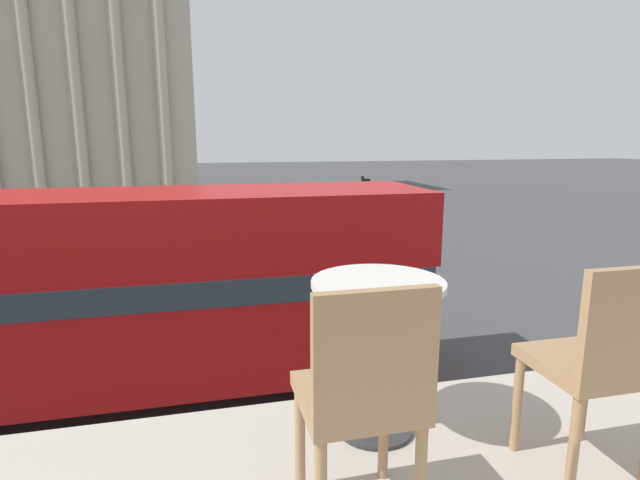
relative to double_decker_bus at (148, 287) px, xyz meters
The scene contains 12 objects.
double_decker_bus is the anchor object (origin of this frame).
cafe_dining_table 7.52m from the double_decker_bus, 76.10° to the right, with size 0.60×0.60×0.73m.
cafe_chair_0 8.00m from the double_decker_bus, 78.91° to the right, with size 0.40×0.40×0.91m.
cafe_chair_1 8.20m from the double_decker_bus, 72.04° to the right, with size 0.40×0.40×0.91m.
plaza_building_left 41.73m from the double_decker_bus, 105.85° to the left, with size 24.20×11.46×25.91m.
traffic_light_near 3.25m from the double_decker_bus, 130.22° to the left, with size 0.42×0.24×3.29m.
traffic_light_mid 11.52m from the double_decker_bus, 51.93° to the left, with size 0.42×0.24×3.40m.
car_navy 14.19m from the double_decker_bus, 100.83° to the left, with size 4.20×1.93×1.35m.
car_black 23.48m from the double_decker_bus, 69.51° to the left, with size 4.20×1.93×1.35m.
pedestrian_yellow 16.59m from the double_decker_bus, 64.12° to the left, with size 0.32×0.32×1.68m.
pedestrian_olive 26.41m from the double_decker_bus, 108.07° to the left, with size 0.32×0.32×1.62m.
pedestrian_black 5.63m from the double_decker_bus, 105.02° to the left, with size 0.32×0.32×1.68m.
Camera 1 is at (0.84, -2.36, 4.82)m, focal length 28.00 mm.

